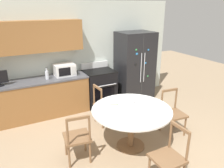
# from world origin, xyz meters

# --- Properties ---
(ground_plane) EXTENTS (14.00, 14.00, 0.00)m
(ground_plane) POSITION_xyz_m (0.00, 0.00, 0.00)
(ground_plane) COLOR #9E8466
(back_wall) EXTENTS (5.20, 0.44, 2.60)m
(back_wall) POSITION_xyz_m (-0.30, 2.59, 1.44)
(back_wall) COLOR silver
(back_wall) RESTS_ON ground_plane
(kitchen_counter) EXTENTS (2.15, 0.64, 0.90)m
(kitchen_counter) POSITION_xyz_m (-1.14, 2.29, 0.45)
(kitchen_counter) COLOR #936033
(kitchen_counter) RESTS_ON ground_plane
(refrigerator) EXTENTS (0.93, 0.75, 1.84)m
(refrigerator) POSITION_xyz_m (1.37, 2.22, 0.92)
(refrigerator) COLOR black
(refrigerator) RESTS_ON ground_plane
(oven_range) EXTENTS (0.75, 0.68, 1.08)m
(oven_range) POSITION_xyz_m (0.32, 2.26, 0.47)
(oven_range) COLOR black
(oven_range) RESTS_ON ground_plane
(microwave) EXTENTS (0.48, 0.36, 0.28)m
(microwave) POSITION_xyz_m (-0.54, 2.34, 1.04)
(microwave) COLOR white
(microwave) RESTS_ON kitchen_counter
(counter_bottle) EXTENTS (0.08, 0.08, 0.28)m
(counter_bottle) POSITION_xyz_m (-0.98, 2.24, 1.01)
(counter_bottle) COLOR silver
(counter_bottle) RESTS_ON kitchen_counter
(dining_table) EXTENTS (1.41, 1.41, 0.77)m
(dining_table) POSITION_xyz_m (0.06, 0.29, 0.65)
(dining_table) COLOR white
(dining_table) RESTS_ON ground_plane
(dining_chair_near) EXTENTS (0.42, 0.42, 0.90)m
(dining_chair_near) POSITION_xyz_m (0.08, -0.70, 0.43)
(dining_chair_near) COLOR brown
(dining_chair_near) RESTS_ON ground_plane
(dining_chair_left) EXTENTS (0.47, 0.47, 0.90)m
(dining_chair_left) POSITION_xyz_m (-0.93, 0.37, 0.43)
(dining_chair_left) COLOR brown
(dining_chair_left) RESTS_ON ground_plane
(dining_chair_right) EXTENTS (0.46, 0.46, 0.90)m
(dining_chair_right) POSITION_xyz_m (1.06, 0.31, 0.43)
(dining_chair_right) COLOR brown
(dining_chair_right) RESTS_ON ground_plane
(dining_chair_far) EXTENTS (0.45, 0.45, 0.90)m
(dining_chair_far) POSITION_xyz_m (0.00, 1.28, 0.43)
(dining_chair_far) COLOR brown
(dining_chair_far) RESTS_ON ground_plane
(candle_glass) EXTENTS (0.08, 0.08, 0.08)m
(candle_glass) POSITION_xyz_m (0.21, 0.50, 0.81)
(candle_glass) COLOR silver
(candle_glass) RESTS_ON dining_table
(folded_napkin) EXTENTS (0.18, 0.12, 0.05)m
(folded_napkin) POSITION_xyz_m (-0.14, 0.59, 0.80)
(folded_napkin) COLOR beige
(folded_napkin) RESTS_ON dining_table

